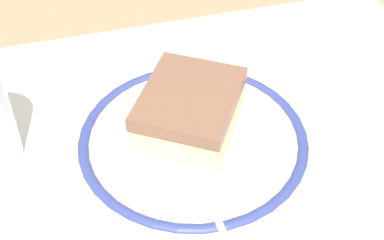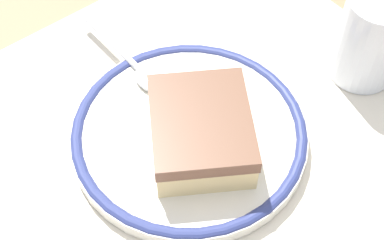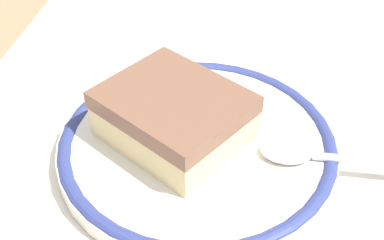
% 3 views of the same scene
% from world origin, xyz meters
% --- Properties ---
extents(ground_plane, '(2.40, 2.40, 0.00)m').
position_xyz_m(ground_plane, '(0.00, 0.00, 0.00)').
color(ground_plane, '#9E7551').
extents(placemat, '(0.54, 0.42, 0.00)m').
position_xyz_m(placemat, '(0.00, 0.00, 0.00)').
color(placemat, beige).
rests_on(placemat, ground_plane).
extents(plate, '(0.22, 0.22, 0.02)m').
position_xyz_m(plate, '(-0.03, 0.00, 0.01)').
color(plate, silver).
rests_on(plate, placemat).
extents(cake_slice, '(0.13, 0.13, 0.04)m').
position_xyz_m(cake_slice, '(-0.03, 0.02, 0.04)').
color(cake_slice, beige).
rests_on(cake_slice, plate).
extents(spoon, '(0.03, 0.14, 0.01)m').
position_xyz_m(spoon, '(-0.03, -0.09, 0.02)').
color(spoon, silver).
rests_on(spoon, plate).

